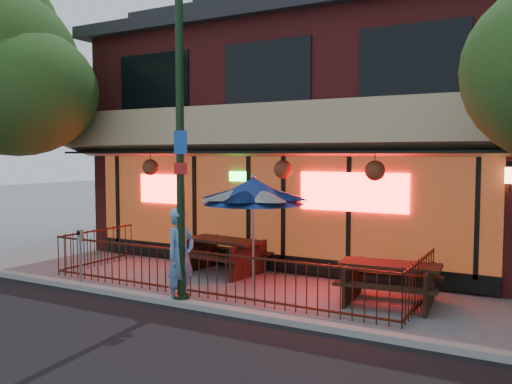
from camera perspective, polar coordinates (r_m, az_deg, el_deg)
ground at (r=11.37m, az=-6.59°, el=-11.18°), size 80.00×80.00×0.00m
curb at (r=10.97m, az=-8.15°, el=-11.44°), size 80.00×0.25×0.12m
restaurant_building at (r=17.29m, az=7.32°, el=7.79°), size 12.96×9.49×8.05m
patio_fence at (r=11.62m, az=-5.16°, el=-7.64°), size 8.44×2.62×1.00m
street_light at (r=10.65m, az=-7.99°, el=4.91°), size 0.43×0.32×7.00m
picnic_table_left at (r=13.63m, az=-3.43°, el=-6.19°), size 2.18×1.77×0.86m
picnic_table_right at (r=11.15m, az=13.91°, el=-8.70°), size 2.06×1.65×0.83m
patio_umbrella at (r=11.89m, az=-0.28°, el=0.10°), size 2.22×2.22×2.53m
pedestrian at (r=10.92m, az=-7.95°, el=-6.70°), size 0.56×0.76×1.91m
parking_meter_near at (r=12.70m, az=-18.00°, el=-5.66°), size 0.14×0.13×1.31m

